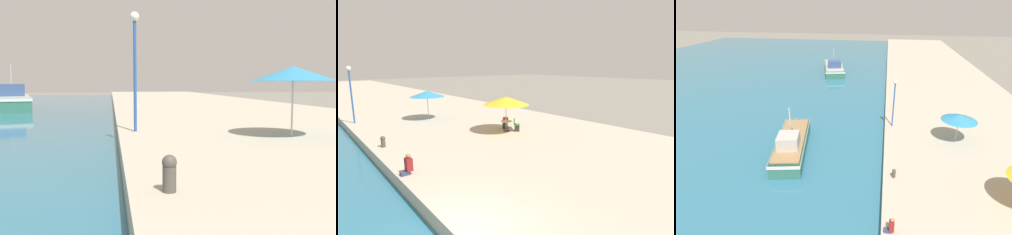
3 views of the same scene
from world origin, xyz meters
TOP-DOWN VIEW (x-y plane):
  - quay_promenade at (8.00, 37.00)m, footprint 16.00×90.00m
  - fishing_boat_mid at (-9.33, 40.14)m, footprint 5.53×10.69m
  - cafe_umbrella_white at (6.03, 15.94)m, footprint 2.91×2.91m
  - mooring_bollard at (0.71, 9.93)m, footprint 0.26×0.26m
  - lamppost at (0.67, 18.13)m, footprint 0.36×0.36m

SIDE VIEW (x-z plane):
  - quay_promenade at x=8.00m, z-range 0.00..0.62m
  - fishing_boat_mid at x=-9.33m, z-range -1.21..2.92m
  - mooring_bollard at x=0.71m, z-range 0.64..1.29m
  - cafe_umbrella_white at x=6.03m, z-range 1.59..4.04m
  - lamppost at x=0.67m, z-range 1.43..5.99m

